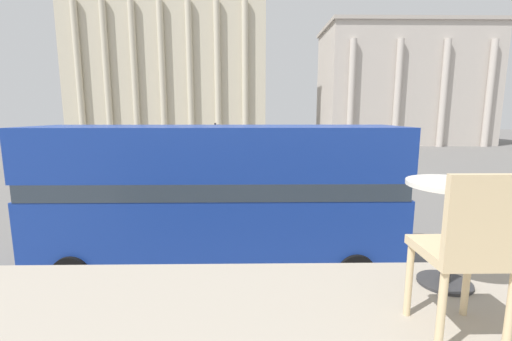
# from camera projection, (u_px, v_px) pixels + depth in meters

# --- Properties ---
(double_decker_bus) EXTENTS (10.13, 2.75, 4.23)m
(double_decker_bus) POSITION_uv_depth(u_px,v_px,m) (218.00, 193.00, 9.76)
(double_decker_bus) COLOR black
(double_decker_bus) RESTS_ON ground_plane
(cafe_dining_table) EXTENTS (0.60, 0.60, 0.73)m
(cafe_dining_table) POSITION_uv_depth(u_px,v_px,m) (451.00, 210.00, 2.31)
(cafe_dining_table) COLOR #2D2D30
(cafe_dining_table) RESTS_ON cafe_floor_slab
(cafe_chair_0) EXTENTS (0.40, 0.40, 0.91)m
(cafe_chair_0) POSITION_uv_depth(u_px,v_px,m) (469.00, 248.00, 1.71)
(cafe_chair_0) COLOR #D1B789
(cafe_chair_0) RESTS_ON cafe_floor_slab
(plaza_building_left) EXTENTS (29.86, 11.68, 24.16)m
(plaza_building_left) POSITION_uv_depth(u_px,v_px,m) (171.00, 66.00, 53.43)
(plaza_building_left) COLOR beige
(plaza_building_left) RESTS_ON ground_plane
(plaza_building_right) EXTENTS (24.76, 12.84, 17.69)m
(plaza_building_right) POSITION_uv_depth(u_px,v_px,m) (402.00, 86.00, 53.22)
(plaza_building_right) COLOR #BCB2A8
(plaza_building_right) RESTS_ON ground_plane
(traffic_light_near) EXTENTS (0.42, 0.24, 4.00)m
(traffic_light_near) POSITION_uv_depth(u_px,v_px,m) (211.00, 160.00, 14.65)
(traffic_light_near) COLOR black
(traffic_light_near) RESTS_ON ground_plane
(traffic_light_mid) EXTENTS (0.42, 0.24, 3.97)m
(traffic_light_mid) POSITION_uv_depth(u_px,v_px,m) (217.00, 144.00, 22.94)
(traffic_light_mid) COLOR black
(traffic_light_mid) RESTS_ON ground_plane
(car_white) EXTENTS (4.20, 1.93, 1.35)m
(car_white) POSITION_uv_depth(u_px,v_px,m) (173.00, 170.00, 23.84)
(car_white) COLOR black
(car_white) RESTS_ON ground_plane
(pedestrian_blue) EXTENTS (0.32, 0.32, 1.59)m
(pedestrian_blue) POSITION_uv_depth(u_px,v_px,m) (350.00, 163.00, 25.67)
(pedestrian_blue) COLOR #282B33
(pedestrian_blue) RESTS_ON ground_plane
(pedestrian_grey) EXTENTS (0.32, 0.32, 1.76)m
(pedestrian_grey) POSITION_uv_depth(u_px,v_px,m) (280.00, 159.00, 27.27)
(pedestrian_grey) COLOR #282B33
(pedestrian_grey) RESTS_ON ground_plane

